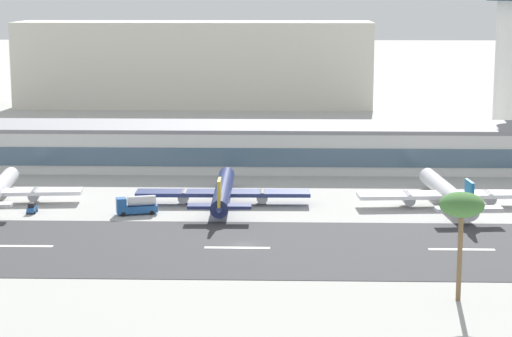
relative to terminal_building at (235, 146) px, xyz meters
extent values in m
plane|color=#A8A8A3|center=(5.42, -77.80, -5.73)|extent=(1400.00, 1400.00, 0.00)
cube|color=#38383A|center=(5.42, -80.01, -5.69)|extent=(800.00, 39.57, 0.08)
cube|color=white|center=(-35.59, -80.01, -5.65)|extent=(12.00, 1.20, 0.01)
cube|color=white|center=(4.30, -80.01, -5.65)|extent=(12.00, 1.20, 0.01)
cube|color=white|center=(45.05, -80.01, -5.65)|extent=(12.00, 1.20, 0.01)
cube|color=silver|center=(0.00, 0.06, -0.50)|extent=(170.58, 21.82, 10.45)
cube|color=#476075|center=(0.00, -11.00, -1.03)|extent=(165.46, 0.30, 4.70)
cube|color=gray|center=(0.00, 0.06, 5.22)|extent=(172.28, 22.04, 1.00)
cylinder|color=silver|center=(78.58, 40.54, 15.73)|extent=(6.29, 6.29, 42.92)
cube|color=beige|center=(-22.86, 132.72, 11.01)|extent=(139.24, 27.04, 33.48)
sphere|color=white|center=(-52.42, -25.31, -2.92)|extent=(3.44, 3.44, 3.44)
cylinder|color=gray|center=(-42.21, -43.26, -3.92)|extent=(2.83, 5.28, 2.36)
cylinder|color=navy|center=(-0.55, -43.02, -2.85)|extent=(4.34, 37.20, 3.71)
sphere|color=navy|center=(-0.86, -24.45, -2.85)|extent=(3.53, 3.53, 3.53)
cone|color=navy|center=(-0.23, -61.58, -2.85)|extent=(3.46, 6.74, 3.34)
cube|color=navy|center=(-0.53, -43.76, -3.22)|extent=(38.14, 6.21, 0.82)
cylinder|color=gray|center=(8.03, -43.61, -3.87)|extent=(2.50, 5.24, 2.41)
cylinder|color=gray|center=(-9.09, -43.90, -3.87)|extent=(2.50, 5.24, 2.41)
cube|color=navy|center=(-0.26, -60.10, -2.48)|extent=(12.99, 3.28, 0.65)
cube|color=gold|center=(-0.26, -60.10, 0.12)|extent=(0.68, 5.02, 5.94)
cylinder|color=black|center=(-0.52, -44.87, -5.22)|extent=(0.67, 0.67, 1.02)
cylinder|color=silver|center=(48.22, -43.76, -2.79)|extent=(6.90, 38.10, 3.79)
sphere|color=silver|center=(46.66, -24.87, -2.79)|extent=(3.60, 3.60, 3.60)
cone|color=silver|center=(49.78, -62.66, -2.79)|extent=(3.96, 7.08, 3.41)
cube|color=silver|center=(48.28, -44.52, -3.17)|extent=(39.43, 8.88, 0.83)
cylinder|color=gray|center=(57.05, -43.80, -3.83)|extent=(2.89, 5.49, 2.46)
cylinder|color=gray|center=(39.52, -45.24, -3.83)|extent=(2.89, 5.49, 2.46)
cube|color=silver|center=(49.66, -61.15, -2.41)|extent=(13.51, 4.21, 0.67)
cube|color=#1975B2|center=(49.66, -61.15, 0.24)|extent=(1.03, 5.15, 6.07)
cylinder|color=black|center=(48.38, -45.65, -5.21)|extent=(0.68, 0.68, 1.04)
cube|color=#23569E|center=(-17.99, -53.92, -4.58)|extent=(8.89, 4.79, 1.40)
cylinder|color=silver|center=(-17.01, -53.64, -2.83)|extent=(6.13, 3.58, 2.10)
cube|color=#23569E|center=(-21.10, -54.79, -2.98)|extent=(2.61, 2.85, 1.80)
cylinder|color=black|center=(-21.21, -53.47, -5.28)|extent=(0.94, 0.51, 0.90)
cylinder|color=black|center=(-20.51, -55.97, -5.28)|extent=(0.94, 0.51, 0.90)
cylinder|color=black|center=(-15.48, -51.86, -5.28)|extent=(0.94, 0.51, 0.90)
cylinder|color=black|center=(-14.78, -54.37, -5.28)|extent=(0.94, 0.51, 0.90)
cube|color=#23569E|center=(-40.34, -53.19, -4.93)|extent=(1.72, 3.26, 1.00)
cube|color=black|center=(-40.34, -53.19, -3.98)|extent=(1.35, 1.97, 0.90)
cylinder|color=black|center=(-41.10, -54.34, -5.43)|extent=(0.30, 0.61, 0.60)
cylinder|color=black|center=(-39.50, -54.28, -5.43)|extent=(0.30, 0.61, 0.60)
cylinder|color=black|center=(-41.18, -52.10, -5.43)|extent=(0.30, 0.61, 0.60)
cylinder|color=black|center=(-39.59, -52.04, -5.43)|extent=(0.30, 0.61, 0.60)
cylinder|color=brown|center=(39.32, -109.01, 1.72)|extent=(0.75, 0.75, 14.91)
ellipsoid|color=#427538|center=(39.32, -109.01, 9.18)|extent=(6.76, 6.76, 3.72)
camera|label=1|loc=(12.67, -251.44, 41.20)|focal=68.26mm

